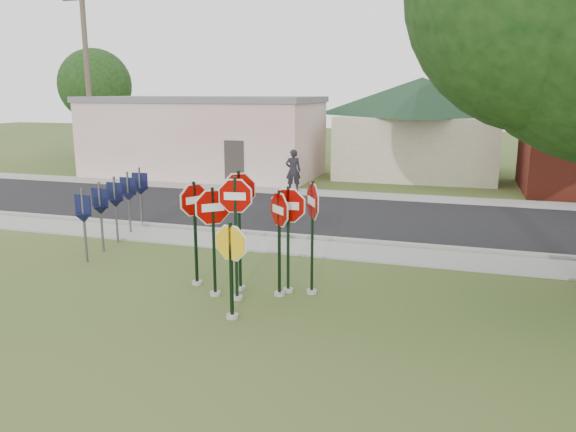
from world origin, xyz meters
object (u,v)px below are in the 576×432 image
(stop_sign_center, at_px, (236,221))
(stop_sign_yellow, at_px, (231,261))
(pedestrian, at_px, (293,170))
(stop_sign_left, at_px, (213,226))
(utility_pole_near, at_px, (88,81))

(stop_sign_center, distance_m, stop_sign_yellow, 1.18)
(stop_sign_center, relative_size, pedestrian, 1.48)
(stop_sign_left, relative_size, pedestrian, 1.34)
(stop_sign_yellow, relative_size, utility_pole_near, 0.22)
(utility_pole_near, xyz_separation_m, pedestrian, (11.16, -0.97, -3.96))
(stop_sign_center, height_order, stop_sign_left, stop_sign_center)
(utility_pole_near, bearing_deg, stop_sign_yellow, -46.70)
(utility_pole_near, height_order, pedestrian, utility_pole_near)
(stop_sign_yellow, relative_size, stop_sign_left, 0.81)
(stop_sign_center, height_order, stop_sign_yellow, stop_sign_center)
(stop_sign_left, bearing_deg, utility_pole_near, 133.63)
(stop_sign_yellow, bearing_deg, pedestrian, 102.10)
(stop_sign_yellow, distance_m, pedestrian, 14.40)
(stop_sign_yellow, xyz_separation_m, utility_pole_near, (-14.18, 15.05, 3.77))
(stop_sign_center, relative_size, utility_pole_near, 0.29)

